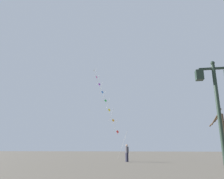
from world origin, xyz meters
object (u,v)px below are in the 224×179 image
Objects in this scene: kite_train at (106,103)px; kite_flyer at (127,152)px; bare_tree at (223,136)px; twin_lantern_lamp_post at (217,96)px.

kite_train is 8.10× the size of kite_flyer.
bare_tree is at bearing -154.49° from kite_flyer.
kite_flyer is 0.40× the size of bare_tree.
twin_lantern_lamp_post is at bearing 168.46° from kite_flyer.
bare_tree is (7.72, -5.30, 1.30)m from kite_flyer.
kite_flyer is (-4.79, 14.35, -2.32)m from twin_lantern_lamp_post.
bare_tree is (2.93, 9.05, -1.02)m from twin_lantern_lamp_post.
bare_tree is at bearing 72.08° from twin_lantern_lamp_post.
kite_train is at bearing 111.67° from twin_lantern_lamp_post.
bare_tree is at bearing -45.52° from kite_train.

